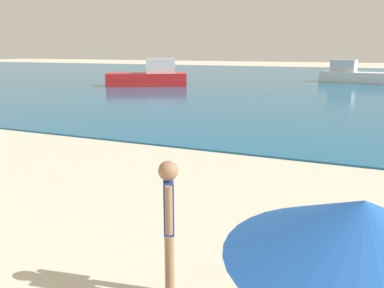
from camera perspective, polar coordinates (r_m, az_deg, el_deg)
water at (r=41.02m, az=18.71°, el=8.63°), size 160.00×60.00×0.06m
person_standing at (r=4.78m, az=-3.34°, el=-11.20°), size 0.23×0.37×1.75m
boat_near at (r=33.04m, az=-6.08°, el=9.62°), size 6.67×4.74×2.19m
boat_far at (r=38.99m, az=22.07°, el=9.21°), size 6.15×2.97×2.01m
beach_umbrella at (r=3.20m, az=23.22°, el=-11.29°), size 2.02×2.02×1.94m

